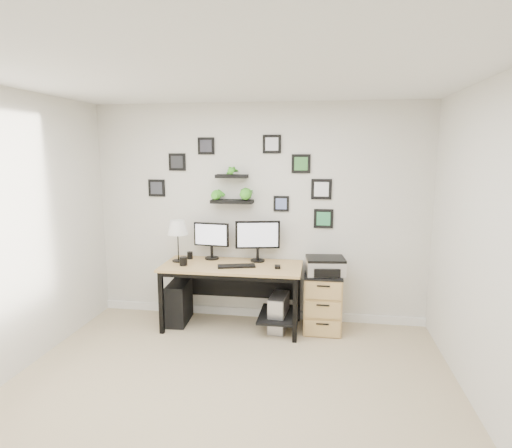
% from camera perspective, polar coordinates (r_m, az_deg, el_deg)
% --- Properties ---
extents(room, '(4.00, 4.00, 4.00)m').
position_cam_1_polar(room, '(5.45, 0.27, -11.73)').
color(room, '#C2AF8B').
rests_on(room, ground).
extents(desk, '(1.60, 0.70, 0.75)m').
position_cam_1_polar(desk, '(5.00, -2.73, -6.75)').
color(desk, tan).
rests_on(desk, ground).
extents(monitor_left, '(0.44, 0.19, 0.44)m').
position_cam_1_polar(monitor_left, '(5.16, -5.97, -1.86)').
color(monitor_left, black).
rests_on(monitor_left, desk).
extents(monitor_right, '(0.52, 0.20, 0.49)m').
position_cam_1_polar(monitor_right, '(5.02, 0.22, -1.82)').
color(monitor_right, black).
rests_on(monitor_right, desk).
extents(keyboard, '(0.44, 0.24, 0.02)m').
position_cam_1_polar(keyboard, '(4.85, -2.63, -5.62)').
color(keyboard, black).
rests_on(keyboard, desk).
extents(mouse, '(0.07, 0.10, 0.03)m').
position_cam_1_polar(mouse, '(4.80, 2.89, -5.73)').
color(mouse, black).
rests_on(mouse, desk).
extents(table_lamp, '(0.24, 0.24, 0.49)m').
position_cam_1_polar(table_lamp, '(5.09, -10.41, -0.59)').
color(table_lamp, black).
rests_on(table_lamp, desk).
extents(mug, '(0.09, 0.09, 0.10)m').
position_cam_1_polar(mug, '(4.96, -9.66, -4.92)').
color(mug, black).
rests_on(mug, desk).
extents(pen_cup, '(0.07, 0.07, 0.09)m').
position_cam_1_polar(pen_cup, '(5.25, -8.80, -4.15)').
color(pen_cup, black).
rests_on(pen_cup, desk).
extents(pc_tower_black, '(0.25, 0.50, 0.49)m').
position_cam_1_polar(pc_tower_black, '(5.31, -10.20, -10.22)').
color(pc_tower_black, black).
rests_on(pc_tower_black, ground).
extents(pc_tower_grey, '(0.22, 0.43, 0.41)m').
position_cam_1_polar(pc_tower_grey, '(5.04, 3.03, -11.68)').
color(pc_tower_grey, gray).
rests_on(pc_tower_grey, ground).
extents(file_cabinet, '(0.43, 0.53, 0.67)m').
position_cam_1_polar(file_cabinet, '(5.05, 8.89, -10.15)').
color(file_cabinet, tan).
rests_on(file_cabinet, ground).
extents(printer, '(0.46, 0.39, 0.19)m').
position_cam_1_polar(printer, '(4.88, 9.23, -5.54)').
color(printer, silver).
rests_on(printer, file_cabinet).
extents(wall_decor, '(2.26, 0.18, 1.08)m').
position_cam_1_polar(wall_decor, '(5.06, -2.21, 5.43)').
color(wall_decor, black).
rests_on(wall_decor, ground).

